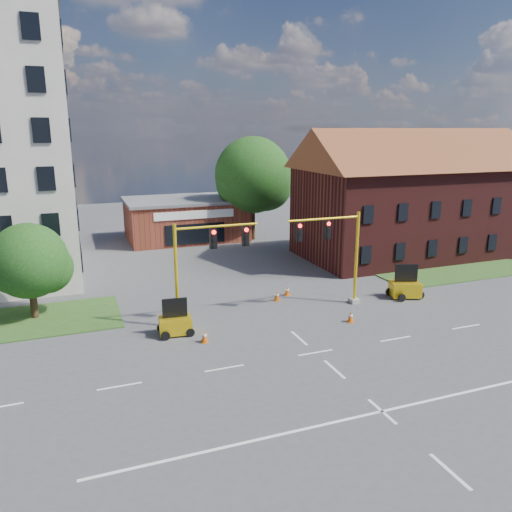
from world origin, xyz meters
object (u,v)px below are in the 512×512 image
at_px(signal_mast_west, 204,261).
at_px(signal_mast_east, 335,248).
at_px(trailer_west, 175,324).
at_px(pickup_white, 377,257).
at_px(trailer_east, 405,288).

bearing_deg(signal_mast_west, signal_mast_east, 0.00).
xyz_separation_m(trailer_west, pickup_white, (19.33, 8.70, 0.09)).
bearing_deg(pickup_white, trailer_east, 161.40).
distance_m(trailer_east, pickup_white, 8.52).
distance_m(signal_mast_east, trailer_west, 11.26).
height_order(trailer_east, pickup_white, trailer_east).
bearing_deg(signal_mast_east, trailer_west, -174.69).
bearing_deg(signal_mast_east, pickup_white, 41.81).
height_order(signal_mast_west, trailer_west, signal_mast_west).
relative_size(signal_mast_west, trailer_east, 2.68).
relative_size(signal_mast_east, trailer_west, 3.02).
bearing_deg(trailer_east, trailer_west, -158.81).
height_order(signal_mast_east, trailer_east, signal_mast_east).
distance_m(signal_mast_west, trailer_west, 3.97).
relative_size(trailer_west, pickup_white, 0.39).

